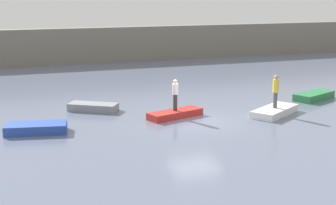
{
  "coord_description": "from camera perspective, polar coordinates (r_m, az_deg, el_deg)",
  "views": [
    {
      "loc": [
        -9.63,
        -23.08,
        6.58
      ],
      "look_at": [
        -0.87,
        1.71,
        0.69
      ],
      "focal_mm": 54.05,
      "sensor_mm": 36.0,
      "label": 1
    }
  ],
  "objects": [
    {
      "name": "rowboat_grey",
      "position": [
        28.34,
        -8.44,
        -0.51
      ],
      "size": [
        2.83,
        2.34,
        0.41
      ],
      "primitive_type": "cube",
      "rotation": [
        0.0,
        0.0,
        -0.57
      ],
      "color": "gray",
      "rests_on": "ground_plane"
    },
    {
      "name": "person_yellow_shirt",
      "position": [
        27.49,
        12.05,
        1.45
      ],
      "size": [
        0.32,
        0.32,
        1.79
      ],
      "color": "#4C4C56",
      "rests_on": "rowboat_white"
    },
    {
      "name": "rowboat_white",
      "position": [
        27.74,
        11.94,
        -0.97
      ],
      "size": [
        3.4,
        2.84,
        0.38
      ],
      "primitive_type": "cube",
      "rotation": [
        0.0,
        0.0,
        0.58
      ],
      "color": "white",
      "rests_on": "ground_plane"
    },
    {
      "name": "rowboat_green",
      "position": [
        32.19,
        16.13,
        0.72
      ],
      "size": [
        3.11,
        2.25,
        0.43
      ],
      "primitive_type": "cube",
      "rotation": [
        0.0,
        0.0,
        0.42
      ],
      "color": "#2D7F47",
      "rests_on": "ground_plane"
    },
    {
      "name": "rowboat_blue",
      "position": [
        24.53,
        -14.66,
        -2.81
      ],
      "size": [
        3.02,
        1.81,
        0.45
      ],
      "primitive_type": "cube",
      "rotation": [
        0.0,
        0.0,
        -0.19
      ],
      "color": "#2B4CAD",
      "rests_on": "ground_plane"
    },
    {
      "name": "embankment_wall",
      "position": [
        47.23,
        -7.64,
        6.46
      ],
      "size": [
        80.0,
        1.2,
        3.19
      ],
      "primitive_type": "cube",
      "color": "gray",
      "rests_on": "ground_plane"
    },
    {
      "name": "ground_plane",
      "position": [
        25.86,
        3.08,
        -2.13
      ],
      "size": [
        120.0,
        120.0,
        0.0
      ],
      "primitive_type": "plane",
      "color": "slate"
    },
    {
      "name": "person_white_shirt",
      "position": [
        26.33,
        0.82,
        1.04
      ],
      "size": [
        0.32,
        0.32,
        1.66
      ],
      "color": "#38332D",
      "rests_on": "rowboat_red"
    },
    {
      "name": "rowboat_red",
      "position": [
        26.57,
        0.82,
        -1.3
      ],
      "size": [
        3.23,
        1.88,
        0.37
      ],
      "primitive_type": "cube",
      "rotation": [
        0.0,
        0.0,
        0.32
      ],
      "color": "red",
      "rests_on": "ground_plane"
    }
  ]
}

